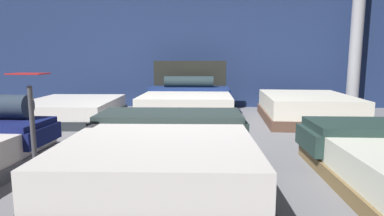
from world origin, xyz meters
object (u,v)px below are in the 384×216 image
(bed_1, at_px, (164,156))
(price_sign, at_px, (34,145))
(bed_3, at_px, (73,110))
(support_pillar, at_px, (357,29))
(bed_4, at_px, (187,104))
(bed_5, at_px, (306,108))

(bed_1, relative_size, price_sign, 2.16)
(bed_3, xyz_separation_m, support_pillar, (5.70, 1.37, 1.57))
(bed_3, relative_size, price_sign, 2.10)
(bed_4, distance_m, price_sign, 3.53)
(bed_3, height_order, support_pillar, support_pillar)
(bed_4, xyz_separation_m, support_pillar, (3.56, 1.19, 1.47))
(bed_4, bearing_deg, support_pillar, 18.43)
(bed_4, bearing_deg, bed_1, -90.23)
(bed_5, height_order, price_sign, price_sign)
(price_sign, xyz_separation_m, support_pillar, (4.66, 4.54, 1.37))
(price_sign, relative_size, support_pillar, 0.28)
(bed_1, relative_size, bed_4, 1.08)
(bed_1, height_order, price_sign, price_sign)
(bed_5, bearing_deg, bed_1, -122.35)
(bed_1, height_order, bed_5, bed_1)
(bed_5, xyz_separation_m, price_sign, (-3.28, -3.26, 0.14))
(bed_5, bearing_deg, bed_3, -175.76)
(bed_1, relative_size, support_pillar, 0.61)
(support_pillar, bearing_deg, bed_5, -137.27)
(bed_1, distance_m, bed_5, 3.78)
(bed_1, xyz_separation_m, bed_3, (-2.12, 2.99, -0.06))
(bed_4, bearing_deg, price_sign, -108.18)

